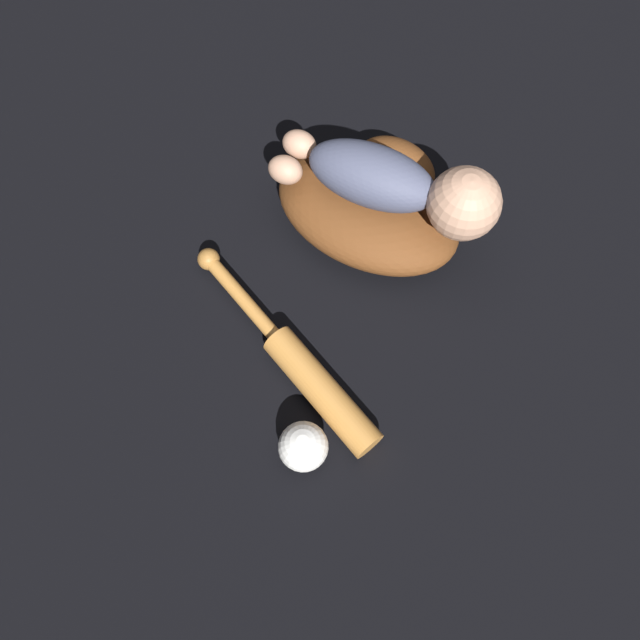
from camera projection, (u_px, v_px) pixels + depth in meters
ground_plane at (372, 206)px, 1.16m from camera, size 6.00×6.00×0.00m
baseball_glove at (372, 203)px, 1.10m from camera, size 0.40×0.34×0.11m
baby_figure at (402, 185)px, 0.99m from camera, size 0.38×0.21×0.12m
baseball_bat at (302, 368)px, 1.01m from camera, size 0.34×0.34×0.05m
baseball at (303, 447)px, 0.94m from camera, size 0.08×0.08×0.08m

